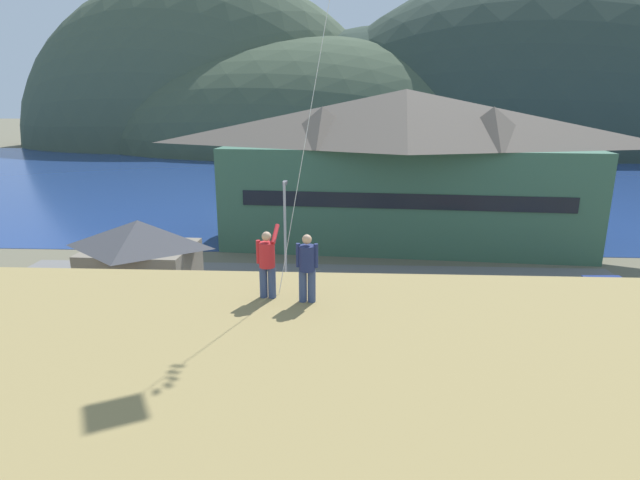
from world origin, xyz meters
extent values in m
plane|color=#66604C|center=(0.00, 0.00, 0.00)|extent=(600.00, 600.00, 0.00)
cube|color=slate|center=(0.00, 5.00, 0.05)|extent=(40.00, 20.00, 0.10)
cube|color=navy|center=(0.00, 60.00, 0.01)|extent=(360.00, 84.00, 0.03)
ellipsoid|color=#42513D|center=(-33.87, 113.97, 0.00)|extent=(95.44, 52.51, 82.96)
ellipsoid|color=#3D4C38|center=(-5.44, 110.07, 0.00)|extent=(104.23, 69.66, 51.70)
ellipsoid|color=#2D3D33|center=(14.61, 115.97, 0.00)|extent=(92.34, 61.20, 58.32)
ellipsoid|color=#2D3D33|center=(50.37, 112.25, 0.00)|extent=(120.55, 70.28, 82.03)
cube|color=#38604C|center=(6.60, 21.55, 3.93)|extent=(28.49, 11.59, 7.87)
cube|color=black|center=(6.23, 16.79, 4.33)|extent=(23.60, 1.92, 1.10)
pyramid|color=#60564C|center=(6.60, 21.55, 10.00)|extent=(30.23, 12.67, 4.26)
pyramid|color=#60564C|center=(0.23, 20.39, 9.38)|extent=(5.59, 5.59, 2.98)
pyramid|color=#60564C|center=(12.72, 19.41, 9.38)|extent=(5.59, 5.59, 2.98)
cube|color=#756B5B|center=(-9.43, 7.61, 1.69)|extent=(5.87, 4.61, 3.37)
pyramid|color=#47474C|center=(-9.43, 7.61, 4.14)|extent=(6.34, 5.07, 1.54)
cube|color=black|center=(-9.51, 5.38, 1.18)|extent=(1.10, 0.10, 2.36)
cube|color=#70604C|center=(-1.35, 34.19, 0.35)|extent=(3.20, 13.82, 0.70)
cube|color=navy|center=(-4.71, 37.59, 0.45)|extent=(2.36, 6.55, 0.90)
cube|color=navy|center=(-4.71, 37.59, 0.98)|extent=(2.29, 6.35, 0.16)
cube|color=silver|center=(-4.73, 37.11, 1.61)|extent=(1.53, 2.00, 1.10)
cube|color=#23564C|center=(1.87, 37.64, 0.45)|extent=(1.85, 5.69, 0.90)
cube|color=#33665B|center=(1.87, 37.64, 0.98)|extent=(1.80, 5.52, 0.16)
cube|color=silver|center=(1.87, 37.22, 1.61)|extent=(1.28, 1.71, 1.10)
cube|color=#A8A399|center=(-4.63, 31.24, 0.45)|extent=(2.56, 6.19, 0.90)
cube|color=#B7B2A8|center=(-4.63, 31.24, 0.98)|extent=(2.49, 6.01, 0.16)
cube|color=silver|center=(-4.58, 30.79, 1.61)|extent=(1.54, 1.94, 1.10)
cube|color=navy|center=(16.44, 7.50, 0.82)|extent=(4.30, 2.05, 0.80)
cube|color=navy|center=(16.29, 7.49, 1.57)|extent=(2.19, 1.72, 0.70)
cube|color=black|center=(16.29, 7.49, 1.54)|extent=(2.24, 1.76, 0.32)
cylinder|color=black|center=(17.75, 8.50, 0.42)|extent=(0.65, 0.26, 0.64)
cylinder|color=black|center=(15.14, 6.50, 0.42)|extent=(0.65, 0.26, 0.64)
cylinder|color=black|center=(15.02, 8.33, 0.42)|extent=(0.65, 0.26, 0.64)
cube|color=red|center=(10.40, -0.36, 0.82)|extent=(4.27, 1.98, 0.80)
cube|color=#B11A15|center=(10.25, -0.37, 1.57)|extent=(2.17, 1.69, 0.70)
cube|color=black|center=(10.25, -0.37, 1.54)|extent=(2.21, 1.72, 0.32)
cylinder|color=black|center=(11.80, -1.22, 0.42)|extent=(0.65, 0.25, 0.64)
cylinder|color=black|center=(11.72, 0.61, 0.42)|extent=(0.65, 0.25, 0.64)
cylinder|color=black|center=(9.07, -1.34, 0.42)|extent=(0.65, 0.25, 0.64)
cylinder|color=black|center=(8.99, 0.50, 0.42)|extent=(0.65, 0.25, 0.64)
cube|color=navy|center=(-9.35, 0.22, 0.82)|extent=(4.33, 2.12, 0.80)
cube|color=navy|center=(-9.20, 0.23, 1.57)|extent=(2.22, 1.76, 0.70)
cube|color=black|center=(-9.20, 0.23, 1.54)|extent=(2.26, 1.79, 0.32)
cylinder|color=black|center=(-10.78, 1.02, 0.42)|extent=(0.66, 0.27, 0.64)
cylinder|color=black|center=(-10.64, -0.81, 0.42)|extent=(0.66, 0.27, 0.64)
cylinder|color=black|center=(-8.06, 1.24, 0.42)|extent=(0.66, 0.27, 0.64)
cylinder|color=black|center=(-7.92, -0.59, 0.42)|extent=(0.66, 0.27, 0.64)
cube|color=black|center=(3.82, 0.66, 0.82)|extent=(4.21, 1.83, 0.80)
cube|color=black|center=(3.67, 0.66, 1.57)|extent=(2.11, 1.62, 0.70)
cube|color=black|center=(3.67, 0.66, 1.54)|extent=(2.15, 1.65, 0.32)
cylinder|color=black|center=(5.18, -0.27, 0.42)|extent=(0.64, 0.22, 0.64)
cylinder|color=black|center=(5.20, 1.57, 0.42)|extent=(0.64, 0.22, 0.64)
cylinder|color=black|center=(2.45, -0.25, 0.42)|extent=(0.64, 0.22, 0.64)
cylinder|color=black|center=(2.47, 1.59, 0.42)|extent=(0.64, 0.22, 0.64)
cube|color=#9EA3A8|center=(1.41, 6.49, 0.82)|extent=(4.21, 1.83, 0.80)
cube|color=gray|center=(1.26, 6.50, 1.57)|extent=(2.11, 1.62, 0.70)
cube|color=black|center=(1.26, 6.50, 1.54)|extent=(2.15, 1.65, 0.32)
cylinder|color=black|center=(2.77, 5.57, 0.42)|extent=(0.64, 0.22, 0.64)
cylinder|color=black|center=(2.79, 7.40, 0.42)|extent=(0.64, 0.22, 0.64)
cylinder|color=black|center=(0.04, 5.59, 0.42)|extent=(0.64, 0.22, 0.64)
cylinder|color=black|center=(0.06, 7.42, 0.42)|extent=(0.64, 0.22, 0.64)
cube|color=#236633|center=(9.74, 6.29, 0.82)|extent=(4.24, 1.89, 0.80)
cube|color=#1E562B|center=(9.89, 6.28, 1.57)|extent=(2.13, 1.65, 0.70)
cube|color=black|center=(9.89, 6.28, 1.54)|extent=(2.18, 1.68, 0.32)
cylinder|color=black|center=(8.40, 7.23, 0.42)|extent=(0.64, 0.23, 0.64)
cylinder|color=black|center=(8.36, 5.40, 0.42)|extent=(0.64, 0.23, 0.64)
cylinder|color=black|center=(11.13, 7.17, 0.42)|extent=(0.64, 0.23, 0.64)
cylinder|color=black|center=(11.09, 5.34, 0.42)|extent=(0.64, 0.23, 0.64)
cube|color=slate|center=(-4.16, 0.51, 0.82)|extent=(4.21, 1.83, 0.80)
cube|color=#5B5B5F|center=(-4.31, 0.51, 1.57)|extent=(2.11, 1.62, 0.70)
cube|color=black|center=(-4.31, 0.51, 1.54)|extent=(2.15, 1.65, 0.32)
cylinder|color=black|center=(-2.81, -0.42, 0.42)|extent=(0.64, 0.22, 0.64)
cylinder|color=black|center=(-2.79, 1.41, 0.42)|extent=(0.64, 0.22, 0.64)
cylinder|color=black|center=(-5.54, -0.40, 0.42)|extent=(0.64, 0.22, 0.64)
cylinder|color=black|center=(-5.52, 1.44, 0.42)|extent=(0.64, 0.22, 0.64)
cylinder|color=#ADADB2|center=(-1.59, 10.50, 3.37)|extent=(0.16, 0.16, 6.54)
cube|color=#4C4C51|center=(-1.59, 10.85, 6.54)|extent=(0.24, 0.70, 0.20)
cylinder|color=#384770|center=(-0.01, -7.08, 6.84)|extent=(0.20, 0.20, 0.82)
cylinder|color=#384770|center=(0.21, -7.11, 6.84)|extent=(0.20, 0.20, 0.82)
cylinder|color=red|center=(0.10, -7.10, 7.57)|extent=(0.40, 0.40, 0.64)
sphere|color=tan|center=(0.10, -7.10, 8.05)|extent=(0.24, 0.24, 0.24)
cylinder|color=red|center=(0.29, -6.94, 8.07)|extent=(0.17, 0.56, 0.43)
cylinder|color=red|center=(-0.12, -7.07, 7.64)|extent=(0.11, 0.11, 0.60)
cylinder|color=#384770|center=(1.02, -7.32, 6.84)|extent=(0.20, 0.20, 0.82)
cylinder|color=#384770|center=(1.24, -7.33, 6.84)|extent=(0.20, 0.20, 0.82)
cylinder|color=navy|center=(1.13, -7.32, 7.57)|extent=(0.40, 0.40, 0.64)
sphere|color=tan|center=(1.13, -7.32, 8.05)|extent=(0.24, 0.24, 0.24)
cylinder|color=navy|center=(0.91, -7.32, 7.64)|extent=(0.11, 0.11, 0.60)
cylinder|color=navy|center=(1.34, -7.33, 7.64)|extent=(0.11, 0.11, 0.60)
cylinder|color=silver|center=(1.41, -4.97, 12.95)|extent=(2.15, 3.78, 13.05)
camera|label=1|loc=(2.05, -19.25, 11.32)|focal=28.63mm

